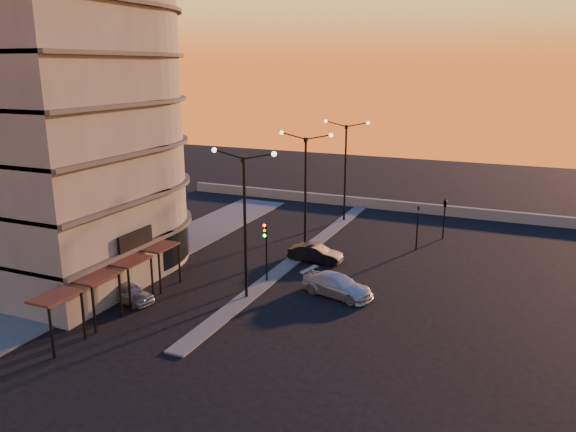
# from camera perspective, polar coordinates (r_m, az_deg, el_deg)

# --- Properties ---
(ground) EXTENTS (120.00, 120.00, 0.00)m
(ground) POSITION_cam_1_polar(r_m,az_deg,el_deg) (36.14, -4.24, -8.32)
(ground) COLOR black
(ground) RESTS_ON ground
(sidewalk_west) EXTENTS (5.00, 40.00, 0.12)m
(sidewalk_west) POSITION_cam_1_polar(r_m,az_deg,el_deg) (44.64, -13.88, -4.03)
(sidewalk_west) COLOR #494846
(sidewalk_west) RESTS_ON ground
(median) EXTENTS (1.20, 36.00, 0.12)m
(median) POSITION_cam_1_polar(r_m,az_deg,el_deg) (44.62, 1.73, -3.59)
(median) COLOR #494846
(median) RESTS_ON ground
(parapet) EXTENTS (44.00, 0.50, 1.00)m
(parapet) POSITION_cam_1_polar(r_m,az_deg,el_deg) (58.60, 9.38, 1.19)
(parapet) COLOR slate
(parapet) RESTS_ON ground
(building) EXTENTS (14.35, 17.08, 25.00)m
(building) POSITION_cam_1_polar(r_m,az_deg,el_deg) (41.75, -22.16, 10.67)
(building) COLOR #67635B
(building) RESTS_ON ground
(streetlamp_near) EXTENTS (4.32, 0.32, 9.51)m
(streetlamp_near) POSITION_cam_1_polar(r_m,az_deg,el_deg) (34.32, -4.42, 0.29)
(streetlamp_near) COLOR black
(streetlamp_near) RESTS_ON ground
(streetlamp_mid) EXTENTS (4.32, 0.32, 9.51)m
(streetlamp_mid) POSITION_cam_1_polar(r_m,az_deg,el_deg) (43.17, 1.78, 3.38)
(streetlamp_mid) COLOR black
(streetlamp_mid) RESTS_ON ground
(streetlamp_far) EXTENTS (4.32, 0.32, 9.51)m
(streetlamp_far) POSITION_cam_1_polar(r_m,az_deg,el_deg) (52.44, 5.86, 5.39)
(streetlamp_far) COLOR black
(streetlamp_far) RESTS_ON ground
(traffic_light_main) EXTENTS (0.28, 0.44, 4.25)m
(traffic_light_main) POSITION_cam_1_polar(r_m,az_deg,el_deg) (37.53, -2.29, -2.68)
(traffic_light_main) COLOR black
(traffic_light_main) RESTS_ON ground
(signal_east_a) EXTENTS (0.13, 0.16, 3.60)m
(signal_east_a) POSITION_cam_1_polar(r_m,az_deg,el_deg) (45.67, 13.00, -1.09)
(signal_east_a) COLOR black
(signal_east_a) RESTS_ON ground
(signal_east_b) EXTENTS (0.42, 1.99, 3.60)m
(signal_east_b) POSITION_cam_1_polar(r_m,az_deg,el_deg) (48.99, 15.69, 1.24)
(signal_east_b) COLOR black
(signal_east_b) RESTS_ON ground
(car_hatchback) EXTENTS (3.81, 2.13, 1.23)m
(car_hatchback) POSITION_cam_1_polar(r_m,az_deg,el_deg) (36.69, -15.89, -7.47)
(car_hatchback) COLOR #A6A7AD
(car_hatchback) RESTS_ON ground
(car_sedan) EXTENTS (4.08, 1.48, 1.34)m
(car_sedan) POSITION_cam_1_polar(r_m,az_deg,el_deg) (42.24, 2.81, -3.82)
(car_sedan) COLOR black
(car_sedan) RESTS_ON ground
(car_wagon) EXTENTS (5.14, 3.09, 1.40)m
(car_wagon) POSITION_cam_1_polar(r_m,az_deg,el_deg) (36.30, 5.04, -7.03)
(car_wagon) COLOR #B8BDC1
(car_wagon) RESTS_ON ground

